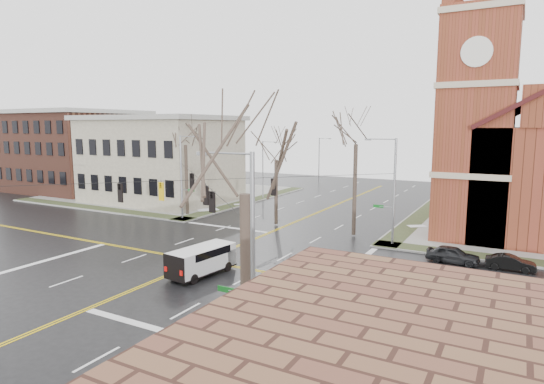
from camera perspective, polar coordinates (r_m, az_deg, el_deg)
The scene contains 19 objects.
ground at distance 35.23m, azimuth -8.77°, elevation -8.54°, with size 120.00×120.00×0.00m, color black.
sidewalks at distance 35.21m, azimuth -8.77°, elevation -8.42°, with size 80.00×80.00×0.17m.
road_markings at distance 35.23m, azimuth -8.77°, elevation -8.54°, with size 100.00×100.00×0.01m.
civic_building_a at distance 63.41m, azimuth -13.67°, elevation 3.84°, with size 18.00×14.00×11.00m, color gray.
civic_building_b at distance 79.47m, azimuth -23.44°, elevation 4.60°, with size 18.00×16.00×12.00m, color brown.
signal_pole_ne at distance 39.62m, azimuth 14.85°, elevation 0.47°, with size 2.75×0.22×9.00m.
signal_pole_nw at distance 50.07m, azimuth -11.16°, elevation 2.17°, with size 2.75×0.22×9.00m.
signal_pole_se at distance 18.55m, azimuth -2.90°, elevation -7.95°, with size 2.75×0.22×9.00m.
span_wires at distance 33.97m, azimuth -9.00°, elevation 1.52°, with size 23.02×23.02×0.03m.
traffic_signals at distance 33.55m, azimuth -9.66°, elevation 0.13°, with size 8.21×8.26×1.30m.
streetlight_north_a at distance 63.25m, azimuth -1.05°, elevation 3.13°, with size 2.30×0.20×8.00m.
streetlight_north_b at distance 81.16m, azimuth 6.02°, elevation 4.22°, with size 2.30×0.20×8.00m.
cargo_van at distance 31.89m, azimuth -8.55°, elevation -8.21°, with size 2.61×5.27×1.92m.
parked_car_a at distance 36.73m, azimuth 21.74°, elevation -7.30°, with size 1.52×3.77×1.28m, color black.
parked_car_b at distance 36.69m, azimuth 27.75°, elevation -7.86°, with size 1.15×3.28×1.08m, color black.
tree_nw_far at distance 52.26m, azimuth -10.80°, elevation 6.39°, with size 4.00×4.00×11.83m.
tree_nw_near at distance 45.97m, azimuth 0.52°, elevation 4.59°, with size 4.00×4.00×9.90m.
tree_ne at distance 41.86m, azimuth 10.51°, elevation 6.67°, with size 4.00×4.00×12.54m.
tree_se at distance 15.14m, azimuth -3.46°, elevation 1.66°, with size 4.00×4.00×11.59m.
Camera 1 is at (20.71, -26.64, 10.13)m, focal length 30.00 mm.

